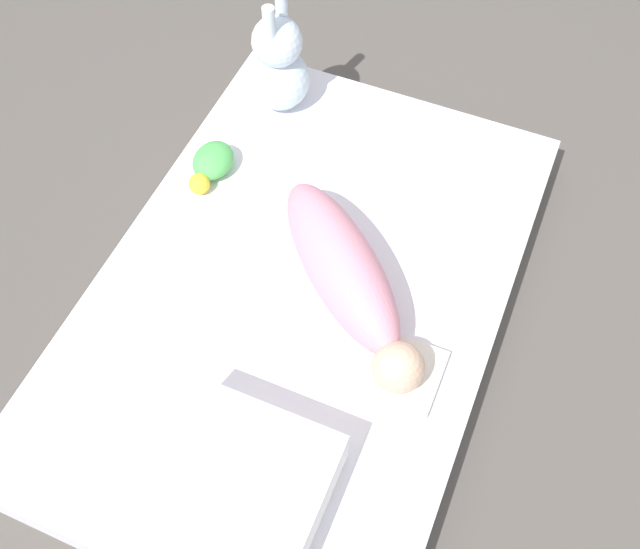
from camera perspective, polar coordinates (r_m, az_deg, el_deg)
name	(u,v)px	position (r m, az deg, el deg)	size (l,w,h in m)	color
ground_plane	(301,314)	(1.87, -1.45, -3.02)	(12.00, 12.00, 0.00)	#514C47
bed_mattress	(301,301)	(1.82, -1.49, -2.04)	(1.40, 0.92, 0.13)	white
burp_cloth	(399,371)	(1.66, 6.07, -7.31)	(0.16, 0.18, 0.02)	white
swaddled_baby	(346,274)	(1.69, 2.00, 0.05)	(0.47, 0.50, 0.17)	pink
pillow	(240,487)	(1.52, -6.08, -15.81)	(0.32, 0.33, 0.12)	white
bunny_plush	(278,66)	(2.07, -3.19, 15.60)	(0.17, 0.17, 0.34)	silver
turtle_plush	(211,164)	(1.97, -8.30, 8.32)	(0.17, 0.10, 0.07)	#51B756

